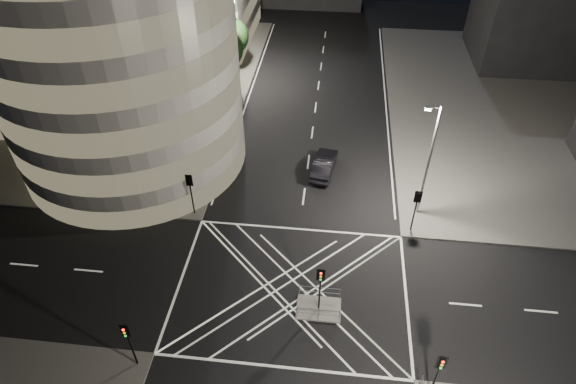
# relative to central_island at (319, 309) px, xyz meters

# --- Properties ---
(ground) EXTENTS (120.00, 120.00, 0.00)m
(ground) POSITION_rel_central_island_xyz_m (-2.00, 1.50, -0.07)
(ground) COLOR black
(ground) RESTS_ON ground
(sidewalk_far_left) EXTENTS (42.00, 42.00, 0.15)m
(sidewalk_far_left) POSITION_rel_central_island_xyz_m (-31.00, 28.50, 0.00)
(sidewalk_far_left) COLOR #54524F
(sidewalk_far_left) RESTS_ON ground
(central_island) EXTENTS (3.00, 2.00, 0.15)m
(central_island) POSITION_rel_central_island_xyz_m (0.00, 0.00, 0.00)
(central_island) COLOR slate
(central_island) RESTS_ON ground
(office_tower_curved) EXTENTS (30.00, 29.00, 27.20)m
(office_tower_curved) POSITION_rel_central_island_xyz_m (-22.74, 20.24, 12.58)
(office_tower_curved) COLOR #999691
(office_tower_curved) RESTS_ON sidewalk_far_left
(tree_a) EXTENTS (4.17, 4.17, 6.92)m
(tree_a) POSITION_rel_central_island_xyz_m (-12.50, 10.50, 4.58)
(tree_a) COLOR black
(tree_a) RESTS_ON sidewalk_far_left
(tree_b) EXTENTS (4.90, 4.90, 7.57)m
(tree_b) POSITION_rel_central_island_xyz_m (-12.50, 16.50, 4.82)
(tree_b) COLOR black
(tree_b) RESTS_ON sidewalk_far_left
(tree_c) EXTENTS (4.36, 4.36, 7.34)m
(tree_c) POSITION_rel_central_island_xyz_m (-12.50, 22.50, 4.89)
(tree_c) COLOR black
(tree_c) RESTS_ON sidewalk_far_left
(tree_d) EXTENTS (4.81, 4.81, 8.27)m
(tree_d) POSITION_rel_central_island_xyz_m (-12.50, 28.50, 5.57)
(tree_d) COLOR black
(tree_d) RESTS_ON sidewalk_far_left
(tree_e) EXTENTS (3.68, 3.68, 6.24)m
(tree_e) POSITION_rel_central_island_xyz_m (-12.50, 34.50, 4.18)
(tree_e) COLOR black
(tree_e) RESTS_ON sidewalk_far_left
(traffic_signal_fl) EXTENTS (0.55, 0.22, 4.00)m
(traffic_signal_fl) POSITION_rel_central_island_xyz_m (-10.80, 8.30, 2.84)
(traffic_signal_fl) COLOR black
(traffic_signal_fl) RESTS_ON sidewalk_far_left
(traffic_signal_nl) EXTENTS (0.55, 0.22, 4.00)m
(traffic_signal_nl) POSITION_rel_central_island_xyz_m (-10.80, -5.30, 2.84)
(traffic_signal_nl) COLOR black
(traffic_signal_nl) RESTS_ON sidewalk_near_left
(traffic_signal_fr) EXTENTS (0.55, 0.22, 4.00)m
(traffic_signal_fr) POSITION_rel_central_island_xyz_m (6.80, 8.30, 2.84)
(traffic_signal_fr) COLOR black
(traffic_signal_fr) RESTS_ON sidewalk_far_right
(traffic_signal_nr) EXTENTS (0.55, 0.22, 4.00)m
(traffic_signal_nr) POSITION_rel_central_island_xyz_m (6.80, -5.30, 2.84)
(traffic_signal_nr) COLOR black
(traffic_signal_nr) RESTS_ON sidewalk_near_right
(traffic_signal_island) EXTENTS (0.55, 0.22, 4.00)m
(traffic_signal_island) POSITION_rel_central_island_xyz_m (0.00, 0.00, 2.84)
(traffic_signal_island) COLOR black
(traffic_signal_island) RESTS_ON central_island
(street_lamp_left_near) EXTENTS (1.25, 0.25, 10.00)m
(street_lamp_left_near) POSITION_rel_central_island_xyz_m (-11.44, 13.50, 5.47)
(street_lamp_left_near) COLOR slate
(street_lamp_left_near) RESTS_ON sidewalk_far_left
(street_lamp_left_far) EXTENTS (1.25, 0.25, 10.00)m
(street_lamp_left_far) POSITION_rel_central_island_xyz_m (-11.44, 31.50, 5.47)
(street_lamp_left_far) COLOR slate
(street_lamp_left_far) RESTS_ON sidewalk_far_left
(street_lamp_right_far) EXTENTS (1.25, 0.25, 10.00)m
(street_lamp_right_far) POSITION_rel_central_island_xyz_m (7.44, 10.50, 5.47)
(street_lamp_right_far) COLOR slate
(street_lamp_right_far) RESTS_ON sidewalk_far_right
(railing_island_south) EXTENTS (2.80, 0.06, 1.10)m
(railing_island_south) POSITION_rel_central_island_xyz_m (0.00, -0.90, 0.62)
(railing_island_south) COLOR slate
(railing_island_south) RESTS_ON central_island
(railing_island_north) EXTENTS (2.80, 0.06, 1.10)m
(railing_island_north) POSITION_rel_central_island_xyz_m (0.00, 0.90, 0.62)
(railing_island_north) COLOR slate
(railing_island_north) RESTS_ON central_island
(sedan) EXTENTS (2.46, 5.24, 1.66)m
(sedan) POSITION_rel_central_island_xyz_m (-0.50, 15.17, 0.75)
(sedan) COLOR black
(sedan) RESTS_ON ground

